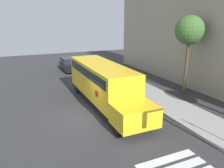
% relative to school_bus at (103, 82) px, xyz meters
% --- Properties ---
extents(ground_plane, '(60.00, 60.00, 0.00)m').
position_rel_school_bus_xyz_m(ground_plane, '(1.84, -1.96, -1.78)').
color(ground_plane, '#333335').
extents(sidewalk_strip, '(44.00, 3.00, 0.15)m').
position_rel_school_bus_xyz_m(sidewalk_strip, '(1.84, 4.54, -1.71)').
color(sidewalk_strip, '#9E9E99').
rests_on(sidewalk_strip, ground).
extents(school_bus, '(10.62, 2.57, 3.12)m').
position_rel_school_bus_xyz_m(school_bus, '(0.00, 0.00, 0.00)').
color(school_bus, yellow).
rests_on(school_bus, ground).
extents(parked_car, '(4.30, 1.80, 1.65)m').
position_rel_school_bus_xyz_m(parked_car, '(-12.57, 0.36, -0.98)').
color(parked_car, black).
rests_on(parked_car, ground).
extents(tree_far_sidewalk, '(2.45, 2.45, 6.76)m').
position_rel_school_bus_xyz_m(tree_far_sidewalk, '(0.58, 7.60, 3.69)').
color(tree_far_sidewalk, brown).
rests_on(tree_far_sidewalk, ground).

